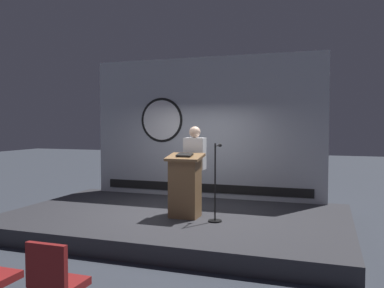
{
  "coord_description": "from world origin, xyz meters",
  "views": [
    {
      "loc": [
        2.76,
        -7.12,
        2.02
      ],
      "look_at": [
        0.27,
        0.16,
        1.63
      ],
      "focal_mm": 37.52,
      "sensor_mm": 36.0,
      "label": 1
    }
  ],
  "objects_px": {
    "podium": "(185,186)",
    "speaker_person": "(195,168)",
    "audience_chair_right": "(55,280)",
    "microphone_stand": "(216,194)"
  },
  "relations": [
    {
      "from": "podium",
      "to": "speaker_person",
      "type": "relative_size",
      "value": 0.71
    },
    {
      "from": "speaker_person",
      "to": "audience_chair_right",
      "type": "relative_size",
      "value": 1.88
    },
    {
      "from": "podium",
      "to": "speaker_person",
      "type": "height_order",
      "value": "speaker_person"
    },
    {
      "from": "podium",
      "to": "speaker_person",
      "type": "distance_m",
      "value": 0.55
    },
    {
      "from": "speaker_person",
      "to": "microphone_stand",
      "type": "distance_m",
      "value": 0.91
    },
    {
      "from": "microphone_stand",
      "to": "audience_chair_right",
      "type": "relative_size",
      "value": 1.55
    },
    {
      "from": "speaker_person",
      "to": "audience_chair_right",
      "type": "xyz_separation_m",
      "value": [
        -0.05,
        -4.16,
        -0.66
      ]
    },
    {
      "from": "podium",
      "to": "speaker_person",
      "type": "bearing_deg",
      "value": 86.39
    },
    {
      "from": "podium",
      "to": "audience_chair_right",
      "type": "height_order",
      "value": "podium"
    },
    {
      "from": "microphone_stand",
      "to": "speaker_person",
      "type": "bearing_deg",
      "value": 135.07
    }
  ]
}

